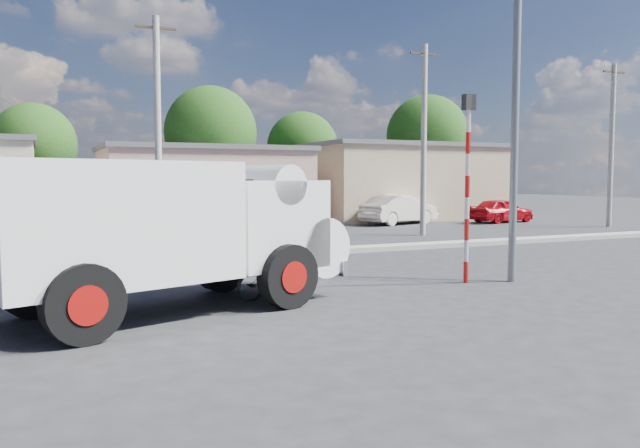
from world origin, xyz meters
name	(u,v)px	position (x,y,z in m)	size (l,w,h in m)	color
ground_plane	(378,306)	(0.00, 0.00, 0.00)	(120.00, 120.00, 0.00)	#28282A
median	(249,255)	(0.00, 8.00, 0.08)	(40.00, 0.80, 0.16)	#99968E
truck	(175,229)	(-3.60, 1.18, 1.52)	(7.03, 4.24, 2.73)	black
bicycle	(278,274)	(-1.46, 1.57, 0.49)	(0.65, 1.87, 0.98)	black
cyclist	(278,254)	(-1.46, 1.57, 0.90)	(0.66, 0.43, 1.81)	silver
car_cream	(399,210)	(11.43, 17.87, 0.75)	(1.60, 4.58, 1.51)	silver
car_red	(501,210)	(17.16, 16.60, 0.66)	(1.56, 3.88, 1.32)	#AF0811
traffic_pole	(468,172)	(3.20, 1.50, 2.59)	(0.28, 0.18, 4.36)	red
streetlight	(511,69)	(4.14, 1.20, 4.96)	(2.34, 0.22, 9.00)	slate
building_row	(186,184)	(1.10, 22.00, 2.13)	(37.80, 7.30, 4.44)	#C7B697
tree_row	(205,137)	(3.76, 28.45, 4.99)	(43.62, 7.43, 8.42)	#38281E
utility_poles	(297,135)	(3.25, 12.00, 4.07)	(35.40, 0.24, 8.00)	#99968E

